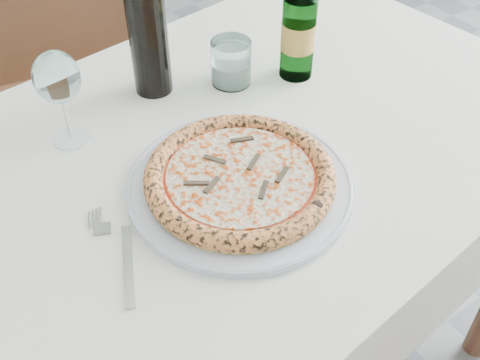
{
  "coord_description": "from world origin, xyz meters",
  "views": [
    {
      "loc": [
        -0.6,
        -0.45,
        1.44
      ],
      "look_at": [
        -0.2,
        0.13,
        0.78
      ],
      "focal_mm": 45.0,
      "sensor_mm": 36.0,
      "label": 1
    }
  ],
  "objects_px": {
    "plate": "(240,185)",
    "tumbler": "(231,65)",
    "chair_far": "(67,67)",
    "wine_bottle": "(148,31)",
    "dining_table": "(209,194)",
    "wine_glass": "(57,79)",
    "beer_bottle": "(299,28)",
    "pizza": "(240,177)"
  },
  "relations": [
    {
      "from": "dining_table",
      "to": "wine_glass",
      "type": "distance_m",
      "value": 0.33
    },
    {
      "from": "tumbler",
      "to": "wine_bottle",
      "type": "xyz_separation_m",
      "value": [
        -0.14,
        0.07,
        0.09
      ]
    },
    {
      "from": "wine_glass",
      "to": "tumbler",
      "type": "xyz_separation_m",
      "value": [
        0.33,
        -0.01,
        -0.09
      ]
    },
    {
      "from": "pizza",
      "to": "beer_bottle",
      "type": "height_order",
      "value": "beer_bottle"
    },
    {
      "from": "plate",
      "to": "pizza",
      "type": "height_order",
      "value": "pizza"
    },
    {
      "from": "plate",
      "to": "pizza",
      "type": "xyz_separation_m",
      "value": [
        -0.0,
        -0.0,
        0.02
      ]
    },
    {
      "from": "plate",
      "to": "beer_bottle",
      "type": "distance_m",
      "value": 0.37
    },
    {
      "from": "beer_bottle",
      "to": "chair_far",
      "type": "bearing_deg",
      "value": 112.52
    },
    {
      "from": "pizza",
      "to": "wine_glass",
      "type": "bearing_deg",
      "value": 121.91
    },
    {
      "from": "dining_table",
      "to": "chair_far",
      "type": "distance_m",
      "value": 0.76
    },
    {
      "from": "chair_far",
      "to": "tumbler",
      "type": "xyz_separation_m",
      "value": [
        0.14,
        -0.59,
        0.26
      ]
    },
    {
      "from": "chair_far",
      "to": "wine_bottle",
      "type": "relative_size",
      "value": 3.13
    },
    {
      "from": "beer_bottle",
      "to": "wine_bottle",
      "type": "relative_size",
      "value": 0.86
    },
    {
      "from": "chair_far",
      "to": "pizza",
      "type": "distance_m",
      "value": 0.89
    },
    {
      "from": "chair_far",
      "to": "pizza",
      "type": "xyz_separation_m",
      "value": [
        -0.02,
        -0.85,
        0.25
      ]
    },
    {
      "from": "chair_far",
      "to": "wine_glass",
      "type": "distance_m",
      "value": 0.7
    },
    {
      "from": "wine_glass",
      "to": "wine_bottle",
      "type": "distance_m",
      "value": 0.2
    },
    {
      "from": "pizza",
      "to": "beer_bottle",
      "type": "distance_m",
      "value": 0.36
    },
    {
      "from": "plate",
      "to": "wine_glass",
      "type": "bearing_deg",
      "value": 121.91
    },
    {
      "from": "tumbler",
      "to": "chair_far",
      "type": "bearing_deg",
      "value": 103.8
    },
    {
      "from": "plate",
      "to": "wine_bottle",
      "type": "relative_size",
      "value": 1.23
    },
    {
      "from": "plate",
      "to": "tumbler",
      "type": "bearing_deg",
      "value": 58.23
    },
    {
      "from": "dining_table",
      "to": "pizza",
      "type": "height_order",
      "value": "pizza"
    },
    {
      "from": "chair_far",
      "to": "beer_bottle",
      "type": "height_order",
      "value": "beer_bottle"
    },
    {
      "from": "dining_table",
      "to": "plate",
      "type": "height_order",
      "value": "plate"
    },
    {
      "from": "plate",
      "to": "tumbler",
      "type": "xyz_separation_m",
      "value": [
        0.16,
        0.26,
        0.03
      ]
    },
    {
      "from": "wine_glass",
      "to": "tumbler",
      "type": "relative_size",
      "value": 1.98
    },
    {
      "from": "chair_far",
      "to": "dining_table",
      "type": "bearing_deg",
      "value": -91.36
    },
    {
      "from": "chair_far",
      "to": "plate",
      "type": "bearing_deg",
      "value": -91.2
    },
    {
      "from": "dining_table",
      "to": "wine_glass",
      "type": "relative_size",
      "value": 8.48
    },
    {
      "from": "pizza",
      "to": "tumbler",
      "type": "distance_m",
      "value": 0.31
    },
    {
      "from": "wine_bottle",
      "to": "beer_bottle",
      "type": "bearing_deg",
      "value": -24.56
    },
    {
      "from": "beer_bottle",
      "to": "wine_bottle",
      "type": "bearing_deg",
      "value": 155.44
    },
    {
      "from": "tumbler",
      "to": "dining_table",
      "type": "bearing_deg",
      "value": -134.99
    },
    {
      "from": "chair_far",
      "to": "tumbler",
      "type": "distance_m",
      "value": 0.66
    },
    {
      "from": "chair_far",
      "to": "wine_glass",
      "type": "xyz_separation_m",
      "value": [
        -0.19,
        -0.58,
        0.35
      ]
    },
    {
      "from": "dining_table",
      "to": "pizza",
      "type": "bearing_deg",
      "value": -90.0
    },
    {
      "from": "dining_table",
      "to": "wine_bottle",
      "type": "distance_m",
      "value": 0.32
    },
    {
      "from": "dining_table",
      "to": "wine_glass",
      "type": "bearing_deg",
      "value": 134.33
    },
    {
      "from": "beer_bottle",
      "to": "plate",
      "type": "bearing_deg",
      "value": -143.5
    },
    {
      "from": "wine_glass",
      "to": "beer_bottle",
      "type": "xyz_separation_m",
      "value": [
        0.46,
        -0.07,
        -0.02
      ]
    },
    {
      "from": "chair_far",
      "to": "wine_glass",
      "type": "height_order",
      "value": "wine_glass"
    }
  ]
}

